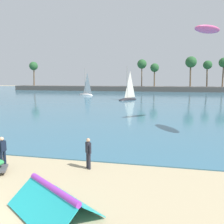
{
  "coord_description": "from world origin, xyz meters",
  "views": [
    {
      "loc": [
        6.28,
        -5.34,
        4.79
      ],
      "look_at": [
        2.62,
        12.18,
        2.16
      ],
      "focal_mm": 37.09,
      "sensor_mm": 36.0,
      "label": 1
    }
  ],
  "objects": [
    {
      "name": "palm_headland",
      "position": [
        3.74,
        80.19,
        3.04
      ],
      "size": [
        100.56,
        6.0,
        12.27
      ],
      "color": "#514C47",
      "rests_on": "ground"
    },
    {
      "name": "kite_aloft_high_over_bay",
      "position": [
        10.89,
        21.07,
        9.79
      ],
      "size": [
        3.75,
        3.78,
        0.92
      ],
      "primitive_type": "ellipsoid",
      "rotation": [
        -0.31,
        0.0,
        0.79
      ],
      "color": "#EA5693"
    },
    {
      "name": "sailboat_toward_headland",
      "position": [
        -14.11,
        56.89,
        0.78
      ],
      "size": [
        5.49,
        4.37,
        7.94
      ],
      "color": "white",
      "rests_on": "sea"
    },
    {
      "name": "sea",
      "position": [
        0.0,
        63.55,
        0.03
      ],
      "size": [
        220.0,
        113.2,
        0.06
      ],
      "primitive_type": "cube",
      "color": "#386B84",
      "rests_on": "ground"
    },
    {
      "name": "sailboat_near_shore",
      "position": [
        -0.5,
        44.39,
        0.76
      ],
      "size": [
        4.36,
        5.33,
        7.78
      ],
      "color": "black",
      "rests_on": "sea"
    },
    {
      "name": "person_rigging_by_gear",
      "position": [
        -1.99,
        5.25,
        0.89
      ],
      "size": [
        0.25,
        0.54,
        1.67
      ],
      "color": "#141E33",
      "rests_on": "ground"
    },
    {
      "name": "folded_kite",
      "position": [
        2.66,
        1.79,
        0.63
      ],
      "size": [
        3.84,
        3.54,
        0.96
      ],
      "color": "#1EADB2",
      "rests_on": "ground"
    },
    {
      "name": "person_at_waterline",
      "position": [
        2.64,
        5.95,
        0.89
      ],
      "size": [
        0.39,
        0.44,
        1.67
      ],
      "color": "#23232D",
      "rests_on": "ground"
    }
  ]
}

